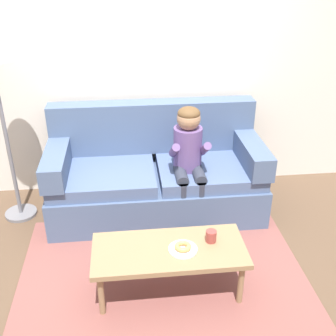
% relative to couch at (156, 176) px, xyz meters
% --- Properties ---
extents(ground, '(10.00, 10.00, 0.00)m').
position_rel_couch_xyz_m(ground, '(-0.03, -0.86, -0.36)').
color(ground, brown).
extents(wall_back, '(8.00, 0.10, 2.80)m').
position_rel_couch_xyz_m(wall_back, '(-0.03, 0.54, 1.04)').
color(wall_back, silver).
rests_on(wall_back, ground).
extents(area_rug, '(2.25, 1.87, 0.01)m').
position_rel_couch_xyz_m(area_rug, '(-0.03, -1.11, -0.35)').
color(area_rug, brown).
rests_on(area_rug, ground).
extents(couch, '(2.00, 0.90, 1.01)m').
position_rel_couch_xyz_m(couch, '(0.00, 0.00, 0.00)').
color(couch, slate).
rests_on(couch, ground).
extents(coffee_table, '(1.11, 0.49, 0.39)m').
position_rel_couch_xyz_m(coffee_table, '(0.00, -1.16, -0.00)').
color(coffee_table, '#937551').
rests_on(coffee_table, ground).
extents(person_child, '(0.34, 0.58, 1.10)m').
position_rel_couch_xyz_m(person_child, '(0.29, -0.21, 0.31)').
color(person_child, '#664C84').
rests_on(person_child, ground).
extents(plate, '(0.21, 0.21, 0.01)m').
position_rel_couch_xyz_m(plate, '(0.10, -1.19, 0.04)').
color(plate, white).
rests_on(plate, coffee_table).
extents(donut, '(0.16, 0.16, 0.04)m').
position_rel_couch_xyz_m(donut, '(0.10, -1.19, 0.07)').
color(donut, tan).
rests_on(donut, plate).
extents(mug, '(0.08, 0.08, 0.09)m').
position_rel_couch_xyz_m(mug, '(0.32, -1.11, 0.08)').
color(mug, '#993D38').
rests_on(mug, coffee_table).
extents(toy_controller, '(0.23, 0.09, 0.05)m').
position_rel_couch_xyz_m(toy_controller, '(-0.49, -0.82, -0.33)').
color(toy_controller, blue).
rests_on(toy_controller, ground).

